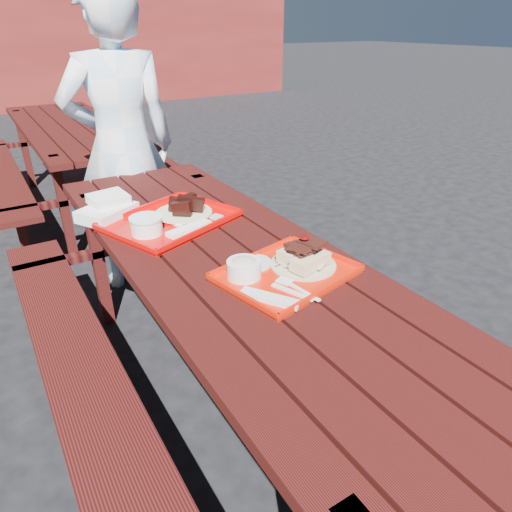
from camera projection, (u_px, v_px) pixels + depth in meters
name	position (u px, v px, depth m)	size (l,w,h in m)	color
ground	(238.00, 408.00, 2.00)	(60.00, 60.00, 0.00)	black
picnic_table_near	(236.00, 301.00, 1.75)	(1.41, 2.40, 0.75)	#3E110C
picnic_table_far	(74.00, 147.00, 3.87)	(1.41, 2.40, 0.75)	#3E110C
near_tray	(282.00, 266.00, 1.53)	(0.49, 0.42, 0.14)	red
far_tray	(170.00, 219.00, 1.91)	(0.61, 0.54, 0.08)	#D50403
white_cloth	(108.00, 209.00, 1.98)	(0.28, 0.26, 0.09)	white
person	(122.00, 148.00, 2.63)	(0.63, 0.41, 1.73)	#B8DBFB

